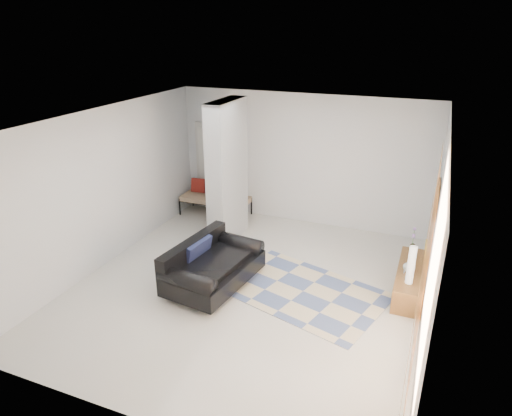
% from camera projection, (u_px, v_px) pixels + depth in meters
% --- Properties ---
extents(floor, '(6.00, 6.00, 0.00)m').
position_uv_depth(floor, '(248.00, 287.00, 7.65)').
color(floor, beige).
rests_on(floor, ground).
extents(ceiling, '(6.00, 6.00, 0.00)m').
position_uv_depth(ceiling, '(247.00, 120.00, 6.59)').
color(ceiling, white).
rests_on(ceiling, wall_back).
extents(wall_back, '(6.00, 0.00, 6.00)m').
position_uv_depth(wall_back, '(302.00, 160.00, 9.70)').
color(wall_back, white).
rests_on(wall_back, ground).
extents(wall_front, '(6.00, 0.00, 6.00)m').
position_uv_depth(wall_front, '(131.00, 316.00, 4.54)').
color(wall_front, white).
rests_on(wall_front, ground).
extents(wall_left, '(0.00, 6.00, 6.00)m').
position_uv_depth(wall_left, '(105.00, 188.00, 8.07)').
color(wall_left, white).
rests_on(wall_left, ground).
extents(wall_right, '(0.00, 6.00, 6.00)m').
position_uv_depth(wall_right, '(434.00, 239.00, 6.17)').
color(wall_right, white).
rests_on(wall_right, ground).
extents(partition_column, '(0.35, 1.20, 2.80)m').
position_uv_depth(partition_column, '(227.00, 173.00, 8.88)').
color(partition_column, '#A4A8AB').
rests_on(partition_column, floor).
extents(hallway_door, '(0.85, 0.06, 2.04)m').
position_uv_depth(hallway_door, '(214.00, 167.00, 10.53)').
color(hallway_door, beige).
rests_on(hallway_door, floor).
extents(curtain, '(0.00, 2.55, 2.55)m').
position_uv_depth(curtain, '(424.00, 275.00, 5.19)').
color(curtain, orange).
rests_on(curtain, wall_right).
extents(wall_art, '(0.04, 0.45, 0.55)m').
position_uv_depth(wall_art, '(437.00, 199.00, 6.86)').
color(wall_art, '#35210E').
rests_on(wall_art, wall_right).
extents(media_console, '(0.45, 1.60, 0.80)m').
position_uv_depth(media_console, '(411.00, 279.00, 7.48)').
color(media_console, brown).
rests_on(media_console, floor).
extents(loveseat, '(1.23, 1.86, 0.76)m').
position_uv_depth(loveseat, '(211.00, 266.00, 7.60)').
color(loveseat, silver).
rests_on(loveseat, floor).
extents(daybed, '(1.57, 0.68, 0.77)m').
position_uv_depth(daybed, '(215.00, 197.00, 10.42)').
color(daybed, black).
rests_on(daybed, floor).
extents(area_rug, '(2.92, 2.35, 0.01)m').
position_uv_depth(area_rug, '(303.00, 291.00, 7.51)').
color(area_rug, beige).
rests_on(area_rug, floor).
extents(cylinder_lamp, '(0.11, 0.11, 0.62)m').
position_uv_depth(cylinder_lamp, '(411.00, 265.00, 6.90)').
color(cylinder_lamp, white).
rests_on(cylinder_lamp, media_console).
extents(bronze_figurine, '(0.14, 0.14, 0.24)m').
position_uv_depth(bronze_figurine, '(412.00, 250.00, 7.76)').
color(bronze_figurine, '#332216').
rests_on(bronze_figurine, media_console).
extents(vase, '(0.20, 0.20, 0.20)m').
position_uv_depth(vase, '(409.00, 266.00, 7.30)').
color(vase, white).
rests_on(vase, media_console).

